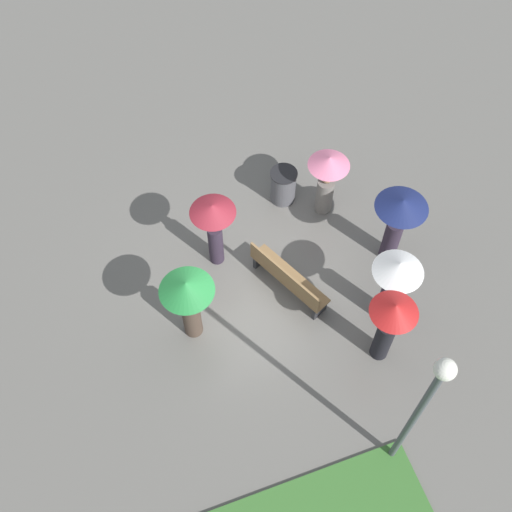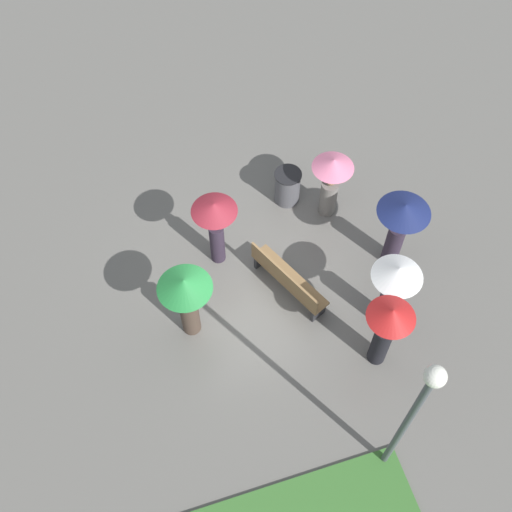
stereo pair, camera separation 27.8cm
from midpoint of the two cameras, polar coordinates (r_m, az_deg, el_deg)
ground_plane at (r=13.86m, az=-0.53°, el=-2.11°), size 90.00×90.00×0.00m
park_bench at (r=13.34m, az=3.39°, el=-2.11°), size 1.94×1.19×0.90m
lamp_post at (r=10.09m, az=14.69°, el=-13.12°), size 0.32×0.32×4.18m
trash_bin at (r=14.77m, az=3.35°, el=6.17°), size 0.62×0.62×0.89m
crowd_person_navy at (r=13.37m, az=13.29°, el=2.91°), size 1.09×1.09×1.94m
crowd_person_pink at (r=14.10m, az=7.26°, el=6.82°), size 0.91×0.91×1.76m
crowd_person_green at (r=12.18m, az=-5.57°, el=-3.52°), size 1.05×1.05×1.90m
crowd_person_red at (r=12.11m, az=12.20°, el=-6.24°), size 0.90×0.90×1.99m
crowd_person_maroon at (r=13.05m, az=-3.04°, el=3.08°), size 0.94×0.94×1.94m
crowd_person_white at (r=12.51m, az=12.76°, el=-2.58°), size 0.98×0.98×2.00m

